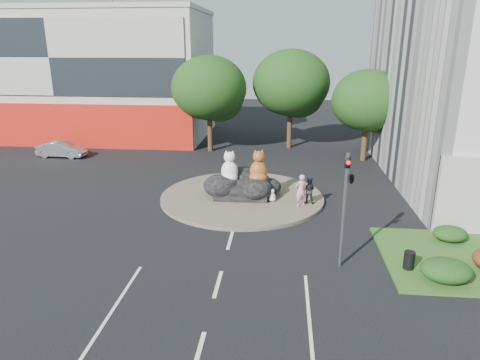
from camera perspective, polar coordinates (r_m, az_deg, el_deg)
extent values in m
plane|color=black|center=(17.52, -2.97, -13.70)|extent=(120.00, 120.00, 0.00)
cylinder|color=brown|center=(26.47, 0.27, -2.23)|extent=(10.00, 10.00, 0.20)
cube|color=#BBB5A9|center=(47.48, -20.19, 12.88)|extent=(25.00, 12.00, 12.00)
cube|color=red|center=(42.60, -23.08, 6.66)|extent=(25.00, 0.30, 4.00)
cube|color=#B2AD9E|center=(41.97, -24.12, 14.69)|extent=(24.00, 0.15, 6.50)
cube|color=#BBB5A9|center=(47.48, -21.03, 20.32)|extent=(25.20, 12.20, 0.40)
cylinder|color=#382314|center=(38.02, -4.02, 6.65)|extent=(0.44, 0.44, 3.74)
ellipsoid|color=#1B3A12|center=(37.49, -4.14, 12.14)|extent=(6.46, 6.46, 5.49)
sphere|color=#1B3A12|center=(37.95, -2.77, 10.94)|extent=(4.25, 4.25, 4.25)
sphere|color=#1B3A12|center=(37.39, -5.28, 11.18)|extent=(3.74, 3.74, 3.74)
cylinder|color=#382314|center=(39.43, 6.63, 7.14)|extent=(0.44, 0.44, 3.96)
ellipsoid|color=#1B3A12|center=(38.91, 6.83, 12.75)|extent=(6.84, 6.84, 5.81)
sphere|color=#1B3A12|center=(39.52, 7.96, 11.47)|extent=(4.50, 4.50, 4.50)
sphere|color=#1B3A12|center=(38.67, 5.75, 11.82)|extent=(3.96, 3.96, 3.96)
cylinder|color=#382314|center=(36.18, 16.25, 5.06)|extent=(0.44, 0.44, 3.30)
ellipsoid|color=#1B3A12|center=(35.65, 16.70, 10.12)|extent=(5.70, 5.70, 4.84)
sphere|color=#1B3A12|center=(36.39, 17.70, 8.98)|extent=(3.75, 3.75, 3.75)
sphere|color=#1B3A12|center=(35.30, 15.58, 9.29)|extent=(3.30, 3.30, 3.30)
ellipsoid|color=#1B3A12|center=(19.12, 25.79, -10.79)|extent=(2.00, 1.60, 0.90)
ellipsoid|color=#1B3A12|center=(22.88, 26.22, -6.43)|extent=(1.60, 1.28, 0.72)
cylinder|color=#595B60|center=(18.22, 13.67, -4.14)|extent=(0.14, 0.14, 5.00)
imported|color=black|center=(17.67, 14.07, 0.98)|extent=(0.21, 0.26, 1.30)
imported|color=black|center=(17.76, 14.66, 0.34)|extent=(0.26, 1.24, 0.50)
sphere|color=red|center=(17.38, 14.25, 2.23)|extent=(0.18, 0.18, 0.18)
cube|color=silver|center=(24.38, 27.22, 12.94)|extent=(0.50, 0.22, 0.12)
imported|color=pink|center=(24.67, 8.13, -1.37)|extent=(0.82, 0.72, 1.88)
imported|color=black|center=(25.22, 9.15, -1.36)|extent=(0.85, 0.72, 1.57)
imported|color=#B6BABE|center=(39.03, -22.68, 3.80)|extent=(4.10, 1.56, 1.33)
cylinder|color=black|center=(19.49, 21.62, -9.90)|extent=(0.58, 0.58, 0.77)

